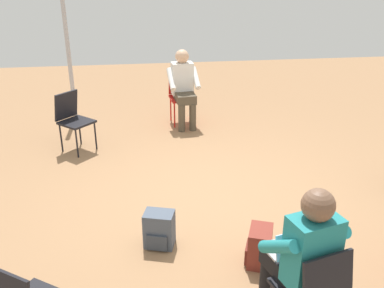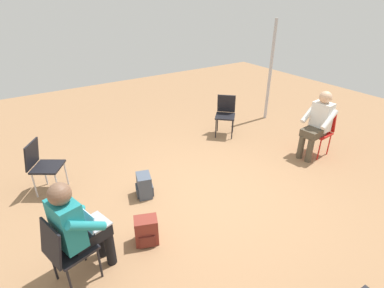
{
  "view_description": "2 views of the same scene",
  "coord_description": "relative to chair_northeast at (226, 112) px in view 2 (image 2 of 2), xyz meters",
  "views": [
    {
      "loc": [
        -4.23,
        0.75,
        2.57
      ],
      "look_at": [
        0.33,
        0.15,
        0.56
      ],
      "focal_mm": 40.0,
      "sensor_mm": 36.0,
      "label": 1
    },
    {
      "loc": [
        -2.24,
        -2.9,
        2.81
      ],
      "look_at": [
        -0.21,
        0.18,
        0.9
      ],
      "focal_mm": 28.0,
      "sensor_mm": 36.0,
      "label": 2
    }
  ],
  "objects": [
    {
      "name": "ground_plane",
      "position": [
        -1.63,
        -1.68,
        -0.5
      ],
      "size": [
        14.0,
        14.0,
        0.0
      ],
      "primitive_type": "plane",
      "color": "#99704C"
    },
    {
      "name": "chair_northeast",
      "position": [
        0.0,
        0.0,
        0.0
      ],
      "size": [
        0.58,
        0.59,
        0.85
      ],
      "rotation": [
        0.0,
        0.0,
        2.38
      ],
      "color": "black",
      "rests_on": "ground"
    },
    {
      "name": "chair_east",
      "position": [
        0.94,
        -1.65,
        0.0
      ],
      "size": [
        0.47,
        0.44,
        0.85
      ],
      "rotation": [
        0.0,
        0.0,
        1.67
      ],
      "color": "red",
      "rests_on": "ground"
    },
    {
      "name": "chair_west",
      "position": [
        -3.73,
        -2.05,
        0.0
      ],
      "size": [
        0.52,
        0.49,
        0.85
      ],
      "rotation": [
        0.0,
        0.0,
        -1.31
      ],
      "color": "black",
      "rests_on": "ground"
    },
    {
      "name": "chair_northwest",
      "position": [
        -3.63,
        -0.13,
        0.0
      ],
      "size": [
        0.58,
        0.57,
        0.85
      ],
      "rotation": [
        0.0,
        0.0,
        -2.16
      ],
      "color": "black",
      "rests_on": "ground"
    },
    {
      "name": "person_with_laptop",
      "position": [
        -3.57,
        -2.0,
        0.2
      ],
      "size": [
        0.59,
        0.58,
        1.24
      ],
      "rotation": [
        0.0,
        0.0,
        -1.31
      ],
      "color": "black",
      "rests_on": "ground"
    },
    {
      "name": "person_in_white",
      "position": [
        0.77,
        -1.67,
        0.2
      ],
      "size": [
        0.55,
        0.53,
        1.24
      ],
      "rotation": [
        0.0,
        0.0,
        1.67
      ],
      "color": "#4C4233",
      "rests_on": "ground"
    },
    {
      "name": "backpack_near_laptop_user",
      "position": [
        -2.81,
        -1.95,
        -0.34
      ],
      "size": [
        0.33,
        0.3,
        0.36
      ],
      "rotation": [
        0.0,
        0.0,
        2.77
      ],
      "color": "maroon",
      "rests_on": "ground"
    },
    {
      "name": "backpack_by_empty_chair",
      "position": [
        -2.42,
        -1.07,
        -0.34
      ],
      "size": [
        0.3,
        0.33,
        0.36
      ],
      "rotation": [
        0.0,
        0.0,
        4.42
      ],
      "color": "#475160",
      "rests_on": "ground"
    },
    {
      "name": "tent_pole_near",
      "position": [
        1.42,
        0.17,
        0.65
      ],
      "size": [
        0.07,
        0.07,
        2.28
      ],
      "primitive_type": "cylinder",
      "color": "#B2B2B7",
      "rests_on": "ground"
    }
  ]
}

